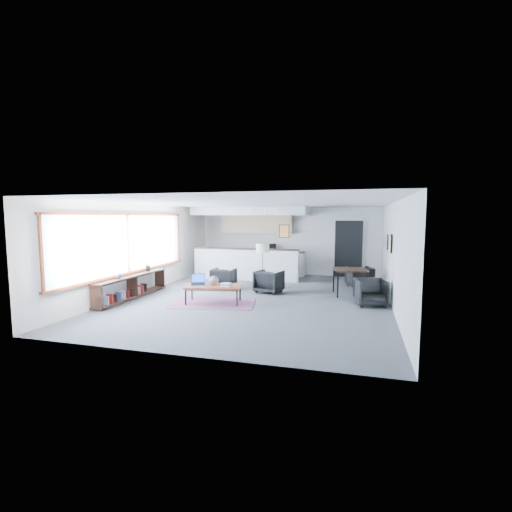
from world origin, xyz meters
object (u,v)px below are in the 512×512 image
(dining_chair_near, at_px, (371,293))
(dining_chair_far, at_px, (359,278))
(ceramic_pot, at_px, (214,280))
(dining_table, at_px, (350,271))
(coffee_table, at_px, (214,287))
(microwave, at_px, (268,246))
(laptop, at_px, (198,281))
(armchair_right, at_px, (269,280))
(book_stack, at_px, (227,285))
(armchair_left, at_px, (224,277))
(floor_lamp, at_px, (263,250))

(dining_chair_near, relative_size, dining_chair_far, 1.01)
(ceramic_pot, relative_size, dining_table, 0.24)
(coffee_table, xyz_separation_m, microwave, (0.23, 5.07, 0.67))
(dining_table, bearing_deg, microwave, 135.55)
(laptop, bearing_deg, dining_chair_near, -14.50)
(coffee_table, bearing_deg, microwave, 75.89)
(dining_chair_far, bearing_deg, armchair_right, 10.29)
(laptop, bearing_deg, dining_chair_far, 13.43)
(laptop, relative_size, book_stack, 1.52)
(armchair_left, bearing_deg, dining_table, 179.99)
(ceramic_pot, bearing_deg, dining_table, 29.96)
(armchair_left, bearing_deg, microwave, -102.81)
(ceramic_pot, bearing_deg, laptop, 172.75)
(dining_table, bearing_deg, armchair_right, -172.87)
(coffee_table, height_order, armchair_left, armchair_left)
(armchair_right, distance_m, microwave, 3.56)
(ceramic_pot, relative_size, floor_lamp, 0.18)
(book_stack, bearing_deg, dining_chair_far, 44.33)
(dining_chair_near, xyz_separation_m, dining_chair_far, (-0.28, 2.41, -0.00))
(book_stack, bearing_deg, microwave, 91.51)
(dining_chair_near, bearing_deg, armchair_left, 152.00)
(floor_lamp, bearing_deg, armchair_left, -168.28)
(laptop, distance_m, book_stack, 0.84)
(armchair_left, bearing_deg, dining_chair_near, 164.77)
(armchair_right, bearing_deg, dining_chair_far, -136.97)
(dining_chair_far, bearing_deg, dining_table, 57.38)
(coffee_table, xyz_separation_m, armchair_left, (-0.46, 1.95, -0.08))
(laptop, bearing_deg, microwave, 58.37)
(laptop, xyz_separation_m, dining_chair_far, (4.13, 3.11, -0.22))
(dining_table, height_order, dining_chair_near, dining_table)
(floor_lamp, bearing_deg, dining_chair_far, 19.00)
(book_stack, bearing_deg, armchair_left, 112.63)
(armchair_right, bearing_deg, armchair_left, 3.06)
(armchair_left, distance_m, dining_chair_near, 4.53)
(laptop, distance_m, dining_table, 4.29)
(dining_chair_near, relative_size, microwave, 1.30)
(book_stack, relative_size, dining_table, 0.28)
(dining_table, bearing_deg, dining_chair_near, -65.13)
(armchair_right, height_order, dining_chair_near, armchair_right)
(dining_chair_far, bearing_deg, armchair_left, -3.12)
(dining_chair_near, bearing_deg, microwave, 117.65)
(ceramic_pot, height_order, floor_lamp, floor_lamp)
(ceramic_pot, distance_m, dining_table, 3.90)
(dining_table, height_order, dining_chair_far, dining_table)
(armchair_right, bearing_deg, coffee_table, 70.37)
(laptop, xyz_separation_m, armchair_left, (0.02, 1.86, -0.19))
(dining_chair_near, bearing_deg, dining_chair_far, 83.36)
(floor_lamp, distance_m, dining_table, 2.70)
(armchair_left, distance_m, microwave, 3.28)
(dining_chair_near, bearing_deg, laptop, 175.86)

